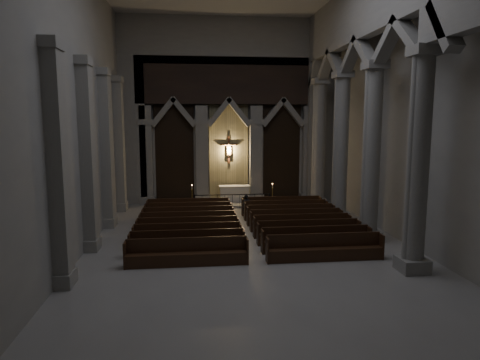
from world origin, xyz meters
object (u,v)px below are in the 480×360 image
at_px(candle_stand_right, 272,202).
at_px(worshipper, 247,206).
at_px(altar, 234,193).
at_px(pews, 244,228).
at_px(candle_stand_left, 192,204).
at_px(altar_rail, 232,199).

xyz_separation_m(candle_stand_right, worshipper, (-1.94, -2.41, 0.23)).
bearing_deg(altar, pews, -92.16).
bearing_deg(altar, candle_stand_right, -41.15).
bearing_deg(candle_stand_left, candle_stand_right, 2.29).
xyz_separation_m(pews, worshipper, (0.56, 3.48, 0.32)).
distance_m(candle_stand_left, candle_stand_right, 4.99).
bearing_deg(worshipper, altar, 91.48).
relative_size(altar, pews, 0.20).
relative_size(candle_stand_right, pews, 0.16).
height_order(candle_stand_right, pews, candle_stand_right).
bearing_deg(worshipper, candle_stand_left, 142.05).
xyz_separation_m(candle_stand_left, candle_stand_right, (4.99, 0.20, -0.01)).
relative_size(altar, candle_stand_left, 1.26).
xyz_separation_m(altar, worshipper, (0.26, -4.33, -0.00)).
bearing_deg(candle_stand_right, altar, 138.85).
distance_m(altar_rail, pews, 6.06).
height_order(pews, worshipper, worshipper).
height_order(altar_rail, candle_stand_right, candle_stand_right).
distance_m(altar_rail, candle_stand_left, 2.52).
relative_size(candle_stand_left, worshipper, 1.21).
bearing_deg(candle_stand_left, altar_rail, 8.19).
distance_m(altar, candle_stand_left, 3.51).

